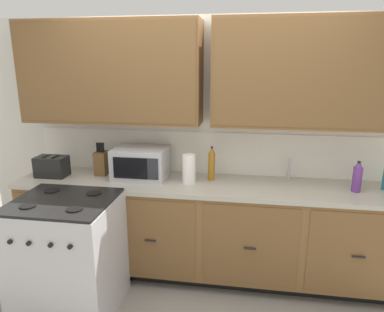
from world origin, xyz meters
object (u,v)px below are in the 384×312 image
(microwave, at_px, (141,163))
(bottle_violet, at_px, (357,177))
(stove_range, at_px, (68,255))
(knife_block, at_px, (102,163))
(paper_towel_roll, at_px, (189,169))
(bottle_amber, at_px, (212,164))
(toaster, at_px, (52,166))

(microwave, relative_size, bottle_violet, 1.85)
(microwave, distance_m, bottle_violet, 1.86)
(stove_range, bearing_deg, knife_block, 89.17)
(paper_towel_roll, distance_m, bottle_violet, 1.40)
(paper_towel_roll, relative_size, bottle_violet, 1.00)
(stove_range, bearing_deg, bottle_amber, 34.31)
(bottle_violet, distance_m, bottle_amber, 1.22)
(microwave, bearing_deg, bottle_violet, -2.58)
(bottle_amber, bearing_deg, microwave, -177.83)
(bottle_amber, bearing_deg, knife_block, 179.59)
(paper_towel_roll, bearing_deg, bottle_violet, 0.13)
(bottle_violet, height_order, bottle_amber, bottle_amber)
(stove_range, distance_m, knife_block, 0.92)
(stove_range, distance_m, microwave, 0.99)
(toaster, bearing_deg, knife_block, 16.74)
(microwave, distance_m, toaster, 0.84)
(toaster, bearing_deg, paper_towel_roll, 0.52)
(microwave, bearing_deg, toaster, -173.21)
(toaster, relative_size, paper_towel_roll, 1.08)
(stove_range, relative_size, paper_towel_roll, 3.65)
(toaster, xyz_separation_m, bottle_amber, (1.48, 0.12, 0.06))
(toaster, xyz_separation_m, bottle_violet, (2.69, 0.02, 0.03))
(knife_block, height_order, paper_towel_roll, knife_block)
(paper_towel_roll, bearing_deg, toaster, -179.48)
(toaster, height_order, paper_towel_roll, paper_towel_roll)
(knife_block, bearing_deg, paper_towel_roll, -7.90)
(microwave, height_order, paper_towel_roll, microwave)
(bottle_violet, bearing_deg, microwave, 177.42)
(stove_range, height_order, knife_block, knife_block)
(microwave, bearing_deg, paper_towel_roll, -10.61)
(knife_block, bearing_deg, microwave, -4.66)
(toaster, distance_m, knife_block, 0.46)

